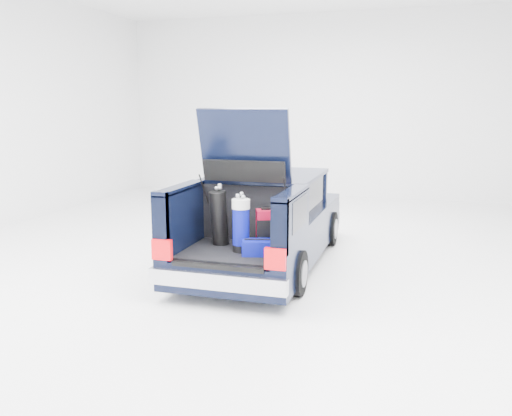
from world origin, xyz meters
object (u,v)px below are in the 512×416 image
(black_golf_bag, at_px, (219,218))
(blue_duffel, at_px, (258,247))
(car, at_px, (267,221))
(red_suitcase, at_px, (269,230))
(blue_golf_bag, at_px, (241,225))

(black_golf_bag, distance_m, blue_duffel, 0.81)
(car, distance_m, red_suitcase, 1.51)
(car, height_order, red_suitcase, car)
(red_suitcase, xyz_separation_m, blue_duffel, (-0.07, -0.29, -0.17))
(red_suitcase, xyz_separation_m, black_golf_bag, (-0.74, 0.07, 0.11))
(blue_golf_bag, bearing_deg, blue_duffel, -23.49)
(blue_golf_bag, distance_m, blue_duffel, 0.39)
(blue_golf_bag, relative_size, blue_duffel, 1.73)
(car, relative_size, red_suitcase, 8.11)
(blue_golf_bag, xyz_separation_m, blue_duffel, (0.26, -0.10, -0.26))
(blue_golf_bag, bearing_deg, red_suitcase, 26.45)
(black_golf_bag, height_order, blue_golf_bag, black_golf_bag)
(black_golf_bag, bearing_deg, blue_golf_bag, -7.47)
(black_golf_bag, bearing_deg, red_suitcase, 19.30)
(red_suitcase, distance_m, blue_golf_bag, 0.39)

